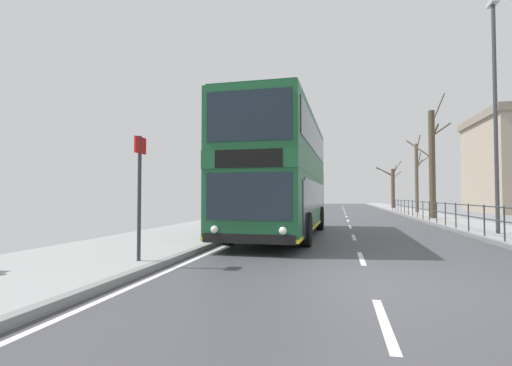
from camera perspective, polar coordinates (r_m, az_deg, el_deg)
ground at (r=7.20m, az=10.98°, el=-13.94°), size 15.80×140.00×0.20m
double_decker_bus_main at (r=14.47m, az=3.92°, el=1.36°), size 2.90×10.23×4.54m
pedestrian_railing_far_kerb at (r=22.62m, az=25.22°, el=-3.49°), size 0.05×31.35×1.09m
bus_stop_sign_near at (r=8.53m, az=-17.24°, el=-0.11°), size 0.08×0.44×2.70m
street_lamp_far_side at (r=17.04m, az=32.50°, el=10.71°), size 0.28×0.60×8.84m
bare_tree_far_00 at (r=47.26m, az=19.99°, el=-0.46°), size 3.10×2.81×5.65m
bare_tree_far_01 at (r=35.42m, az=23.20°, el=1.10°), size 1.49×2.83×6.84m
bare_tree_far_02 at (r=26.43m, az=25.14°, el=2.89°), size 2.79×2.68×7.67m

